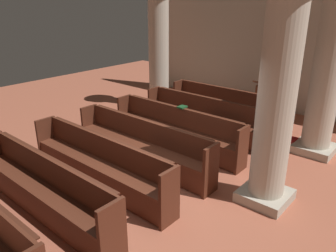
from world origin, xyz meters
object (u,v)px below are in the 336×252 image
at_px(pew_row_0, 227,105).
at_px(pew_row_2, 176,128).
at_px(lectern, 261,102).
at_px(pillar_far_side, 159,45).
at_px(pew_row_3, 142,143).
at_px(pillar_aisle_side, 328,67).
at_px(hymn_book, 182,107).
at_px(pillar_aisle_rear, 278,91).
at_px(pew_row_1, 204,115).
at_px(pew_row_5, 43,186).
at_px(kneeler_box_red, 287,142).
at_px(pew_row_4, 99,161).

height_order(pew_row_0, pew_row_2, same).
bearing_deg(lectern, pillar_far_side, -158.91).
relative_size(pew_row_3, pillar_aisle_side, 0.92).
distance_m(pew_row_3, hymn_book, 1.38).
xyz_separation_m(pillar_aisle_rear, lectern, (-2.04, 3.99, -1.50)).
distance_m(pew_row_1, pew_row_5, 4.44).
height_order(pew_row_1, hymn_book, hymn_book).
relative_size(pillar_aisle_rear, hymn_book, 18.24).
xyz_separation_m(pew_row_5, lectern, (0.49, 6.65, -0.06)).
bearing_deg(pew_row_5, kneeler_box_red, 69.40).
xyz_separation_m(pew_row_0, kneeler_box_red, (1.93, -0.41, -0.41)).
height_order(pew_row_2, pew_row_4, same).
xyz_separation_m(pew_row_5, hymn_book, (0.02, 3.52, 0.45)).
xyz_separation_m(pew_row_0, hymn_book, (0.02, -2.03, 0.45)).
relative_size(pew_row_3, hymn_book, 16.79).
xyz_separation_m(pew_row_2, pew_row_4, (0.00, -2.22, 0.00)).
distance_m(pillar_aisle_rear, hymn_book, 2.83).
relative_size(pew_row_3, lectern, 3.19).
height_order(pillar_far_side, pillar_aisle_rear, same).
bearing_deg(pew_row_1, pew_row_4, -90.00).
distance_m(pillar_aisle_side, pillar_aisle_rear, 2.54).
bearing_deg(kneeler_box_red, pew_row_2, -136.87).
bearing_deg(hymn_book, pew_row_4, -90.45).
xyz_separation_m(pillar_far_side, pillar_aisle_rear, (5.01, -2.84, 0.00)).
relative_size(pew_row_1, pew_row_3, 1.00).
distance_m(pew_row_0, pillar_aisle_side, 2.93).
bearing_deg(pew_row_2, pew_row_4, -90.00).
distance_m(pew_row_1, pillar_aisle_side, 3.01).
xyz_separation_m(pew_row_5, kneeler_box_red, (1.93, 5.14, -0.41)).
bearing_deg(pillar_aisle_side, kneeler_box_red, -174.20).
distance_m(pew_row_5, kneeler_box_red, 5.51).
bearing_deg(pew_row_2, pillar_aisle_rear, -14.87).
bearing_deg(pillar_aisle_side, lectern, 144.69).
bearing_deg(pillar_aisle_rear, pillar_aisle_side, 90.00).
bearing_deg(pillar_aisle_rear, pew_row_2, 165.13).
height_order(pillar_aisle_side, hymn_book, pillar_aisle_side).
bearing_deg(lectern, pew_row_2, -98.35).
distance_m(pew_row_5, lectern, 6.67).
bearing_deg(kneeler_box_red, pillar_aisle_rear, -76.50).
distance_m(pew_row_3, pew_row_4, 1.11).
bearing_deg(kneeler_box_red, pillar_aisle_side, 5.80).
bearing_deg(pew_row_1, pillar_aisle_rear, -35.18).
xyz_separation_m(lectern, kneeler_box_red, (1.45, -1.51, -0.35)).
bearing_deg(lectern, pillar_aisle_rear, -62.89).
bearing_deg(hymn_book, pillar_far_side, 141.52).
xyz_separation_m(pew_row_4, hymn_book, (0.02, 2.41, 0.45)).
height_order(pew_row_4, pew_row_5, same).
xyz_separation_m(pillar_aisle_side, lectern, (-2.04, 1.45, -1.50)).
xyz_separation_m(pew_row_2, pew_row_3, (0.00, -1.11, 0.00)).
distance_m(pew_row_0, pew_row_1, 1.11).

